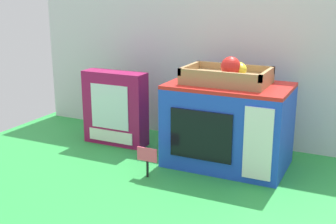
% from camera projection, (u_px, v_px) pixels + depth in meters
% --- Properties ---
extents(ground_plane, '(1.70, 1.70, 0.00)m').
position_uv_depth(ground_plane, '(193.00, 159.00, 1.57)').
color(ground_plane, green).
rests_on(ground_plane, ground).
extents(display_back_panel, '(1.61, 0.03, 0.60)m').
position_uv_depth(display_back_panel, '(218.00, 65.00, 1.71)').
color(display_back_panel, silver).
rests_on(display_back_panel, ground).
extents(toy_microwave, '(0.40, 0.26, 0.28)m').
position_uv_depth(toy_microwave, '(228.00, 125.00, 1.49)').
color(toy_microwave, blue).
rests_on(toy_microwave, ground).
extents(food_groups_crate, '(0.28, 0.18, 0.09)m').
position_uv_depth(food_groups_crate, '(228.00, 76.00, 1.45)').
color(food_groups_crate, '#A37F51').
rests_on(food_groups_crate, toy_microwave).
extents(cookie_set_box, '(0.25, 0.08, 0.28)m').
position_uv_depth(cookie_set_box, '(115.00, 108.00, 1.69)').
color(cookie_set_box, '#99144C').
rests_on(cookie_set_box, ground).
extents(price_sign, '(0.07, 0.01, 0.10)m').
position_uv_depth(price_sign, '(147.00, 158.00, 1.40)').
color(price_sign, black).
rests_on(price_sign, ground).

